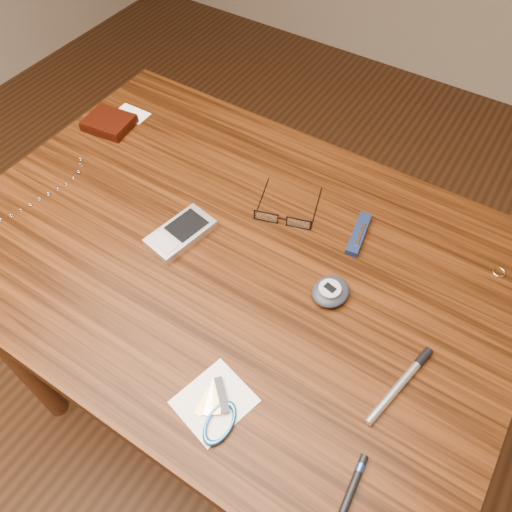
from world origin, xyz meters
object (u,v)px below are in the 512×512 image
object	(u,v)px
notepad_keys	(217,412)
silver_pen	(405,379)
pedometer	(331,291)
pocket_knife	(359,234)
eyeglasses	(283,218)
wallet_and_card	(110,122)
pda_phone	(181,233)
desk	(235,283)

from	to	relation	value
notepad_keys	silver_pen	world-z (taller)	silver_pen
pedometer	pocket_knife	bearing A→B (deg)	96.34
eyeglasses	notepad_keys	distance (m)	0.37
notepad_keys	pocket_knife	bearing A→B (deg)	86.18
pedometer	notepad_keys	bearing A→B (deg)	-99.23
wallet_and_card	notepad_keys	world-z (taller)	wallet_and_card
pda_phone	silver_pen	bearing A→B (deg)	-5.36
eyeglasses	pedometer	distance (m)	0.18
pda_phone	pocket_knife	size ratio (longest dim) A/B	1.31
eyeglasses	pocket_knife	size ratio (longest dim) A/B	1.38
pedometer	pocket_knife	xyz separation A→B (m)	(-0.02, 0.14, -0.01)
pedometer	notepad_keys	world-z (taller)	pedometer
desk	silver_pen	size ratio (longest dim) A/B	6.45
notepad_keys	eyeglasses	bearing A→B (deg)	106.44
wallet_and_card	pocket_knife	distance (m)	0.59
desk	silver_pen	bearing A→B (deg)	-10.49
pda_phone	notepad_keys	distance (m)	0.33
eyeglasses	pocket_knife	world-z (taller)	eyeglasses
notepad_keys	pocket_knife	world-z (taller)	pocket_knife
pda_phone	pedometer	world-z (taller)	pedometer
silver_pen	pedometer	bearing A→B (deg)	155.36
pda_phone	pedometer	xyz separation A→B (m)	(0.29, 0.03, 0.00)
desk	wallet_and_card	xyz separation A→B (m)	(-0.42, 0.14, 0.11)
desk	eyeglasses	xyz separation A→B (m)	(0.04, 0.11, 0.11)
desk	pedometer	distance (m)	0.22
pedometer	silver_pen	bearing A→B (deg)	-24.64
pocket_knife	notepad_keys	bearing A→B (deg)	-93.82
pda_phone	notepad_keys	xyz separation A→B (m)	(0.24, -0.23, -0.01)
wallet_and_card	pda_phone	size ratio (longest dim) A/B	0.98
desk	wallet_and_card	world-z (taller)	wallet_and_card
desk	notepad_keys	xyz separation A→B (m)	(0.15, -0.25, 0.11)
pedometer	pocket_knife	distance (m)	0.14
eyeglasses	silver_pen	bearing A→B (deg)	-28.91
eyeglasses	pda_phone	world-z (taller)	eyeglasses
wallet_and_card	pda_phone	xyz separation A→B (m)	(0.32, -0.16, -0.00)
eyeglasses	notepad_keys	bearing A→B (deg)	-73.56
notepad_keys	pocket_knife	size ratio (longest dim) A/B	1.18
pedometer	notepad_keys	distance (m)	0.27
desk	notepad_keys	size ratio (longest dim) A/B	8.38
desk	eyeglasses	world-z (taller)	eyeglasses
pedometer	silver_pen	size ratio (longest dim) A/B	0.50
pedometer	pocket_knife	world-z (taller)	pedometer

